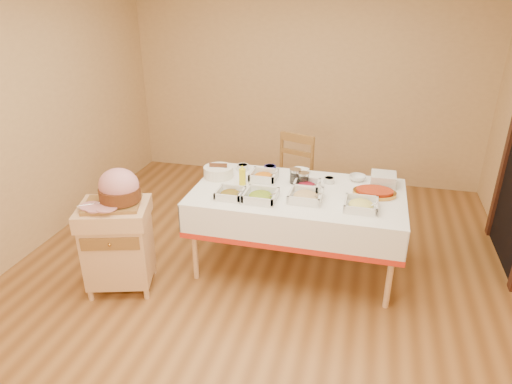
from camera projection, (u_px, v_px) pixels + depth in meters
room_shell at (256, 139)px, 3.54m from camera, size 5.00×5.00×5.00m
dining_table at (297, 208)px, 4.03m from camera, size 1.82×1.02×0.76m
butcher_cart at (118, 242)px, 3.80m from camera, size 0.66×0.60×0.78m
dining_chair at (290, 179)px, 4.90m from camera, size 0.53×0.52×0.96m
ham_on_board at (118, 190)px, 3.62m from camera, size 0.46×0.44×0.30m
serving_dish_a at (230, 194)px, 3.84m from camera, size 0.23×0.22×0.10m
serving_dish_b at (261, 196)px, 3.79m from camera, size 0.27×0.27×0.11m
serving_dish_c at (306, 196)px, 3.79m from camera, size 0.27×0.27×0.11m
serving_dish_d at (361, 205)px, 3.64m from camera, size 0.26×0.26×0.10m
serving_dish_e at (264, 176)px, 4.18m from camera, size 0.25×0.24×0.11m
serving_dish_f at (307, 186)px, 3.99m from camera, size 0.23×0.22×0.11m
small_bowl_left at (243, 167)px, 4.41m from camera, size 0.11×0.11×0.05m
small_bowl_mid at (270, 168)px, 4.39m from camera, size 0.12×0.12×0.05m
small_bowl_right at (329, 180)px, 4.12m from camera, size 0.10×0.10×0.05m
bowl_white_imported at (300, 171)px, 4.33m from camera, size 0.19×0.19×0.04m
bowl_small_imported at (357, 178)px, 4.17m from camera, size 0.18×0.18×0.05m
preserve_jar_left at (295, 177)px, 4.10m from camera, size 0.10×0.10×0.13m
preserve_jar_right at (303, 180)px, 4.04m from camera, size 0.10×0.10×0.13m
mustard_bottle at (242, 176)px, 4.06m from camera, size 0.06×0.06×0.19m
bread_basket at (218, 172)px, 4.24m from camera, size 0.28×0.28×0.12m
plate_stack at (383, 179)px, 4.07m from camera, size 0.22×0.22×0.11m
brass_platter at (375, 192)px, 3.88m from camera, size 0.37×0.26×0.05m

